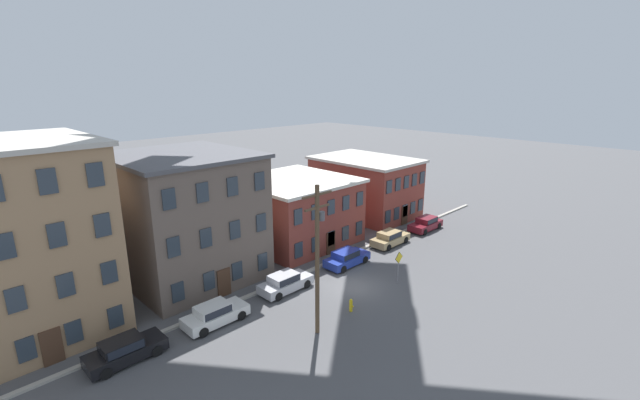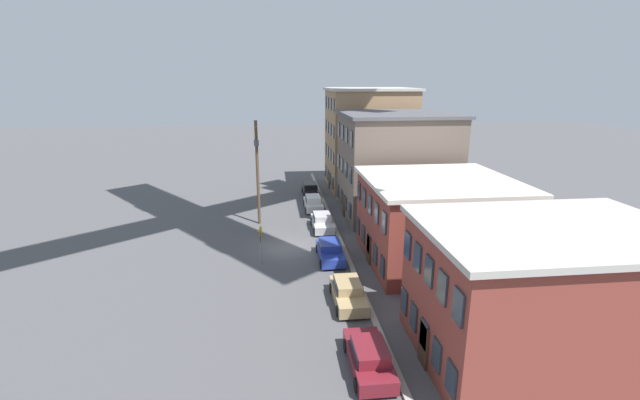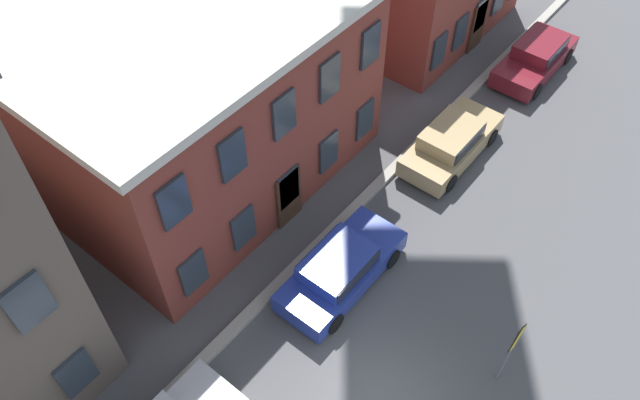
{
  "view_description": "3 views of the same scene",
  "coord_description": "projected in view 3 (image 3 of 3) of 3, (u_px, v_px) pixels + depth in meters",
  "views": [
    {
      "loc": [
        -23.79,
        -20.02,
        15.79
      ],
      "look_at": [
        0.74,
        4.55,
        6.12
      ],
      "focal_mm": 24.0,
      "sensor_mm": 36.0,
      "label": 1
    },
    {
      "loc": [
        33.08,
        -1.01,
        13.47
      ],
      "look_at": [
        -0.23,
        2.66,
        3.98
      ],
      "focal_mm": 24.0,
      "sensor_mm": 36.0,
      "label": 2
    },
    {
      "loc": [
        -5.92,
        -2.99,
        16.22
      ],
      "look_at": [
        1.49,
        2.97,
        5.07
      ],
      "focal_mm": 35.0,
      "sensor_mm": 36.0,
      "label": 3
    }
  ],
  "objects": [
    {
      "name": "car_maroon",
      "position": [
        536.0,
        56.0,
        25.33
      ],
      "size": [
        4.4,
        1.92,
        1.43
      ],
      "color": "maroon",
      "rests_on": "ground_plane"
    },
    {
      "name": "caution_sign",
      "position": [
        513.0,
        345.0,
        15.75
      ],
      "size": [
        1.01,
        0.08,
        2.75
      ],
      "color": "slate",
      "rests_on": "ground_plane"
    },
    {
      "name": "car_tan",
      "position": [
        451.0,
        141.0,
        22.1
      ],
      "size": [
        4.4,
        1.92,
        1.43
      ],
      "color": "tan",
      "rests_on": "ground_plane"
    },
    {
      "name": "kerb_strip",
      "position": [
        248.0,
        315.0,
        18.32
      ],
      "size": [
        56.0,
        0.36,
        0.16
      ],
      "primitive_type": "cube",
      "color": "#9E998E",
      "rests_on": "ground_plane"
    },
    {
      "name": "car_blue",
      "position": [
        340.0,
        268.0,
        18.59
      ],
      "size": [
        4.4,
        1.92,
        1.43
      ],
      "color": "#233899",
      "rests_on": "ground_plane"
    },
    {
      "name": "apartment_far",
      "position": [
        167.0,
        80.0,
        20.41
      ],
      "size": [
        10.75,
        10.71,
        6.44
      ],
      "color": "brown",
      "rests_on": "ground_plane"
    }
  ]
}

